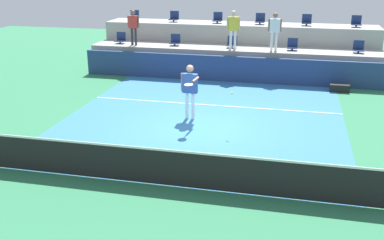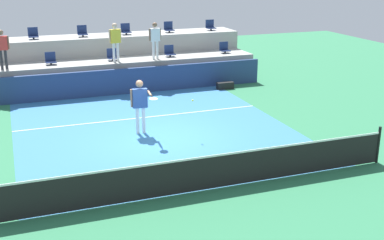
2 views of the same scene
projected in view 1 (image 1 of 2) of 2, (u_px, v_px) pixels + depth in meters
The scene contains 24 objects.
ground_plane at pixel (199, 128), 14.24m from camera, with size 40.00×40.00×0.00m, color #2D754C.
court_inner_paint at pixel (205, 117), 15.16m from camera, with size 9.00×10.00×0.01m, color teal.
court_service_line at pixel (213, 105), 16.44m from camera, with size 9.00×0.06×0.00m, color white.
tennis_net at pixel (162, 166), 10.39m from camera, with size 10.48×0.08×1.07m.
sponsor_backboard at pixel (228, 69), 19.58m from camera, with size 13.00×0.16×1.10m, color navy.
seating_tier_lower at pixel (232, 61), 20.75m from camera, with size 13.00×1.80×1.25m, color #9E9E99.
seating_tier_upper at pixel (238, 45), 22.27m from camera, with size 13.00×1.80×2.10m, color #9E9E99.
stadium_chair_lower_far_left at pixel (121, 39), 21.55m from camera, with size 0.44×0.40×0.52m.
stadium_chair_lower_left at pixel (175, 41), 20.98m from camera, with size 0.44×0.40×0.52m.
stadium_chair_lower_center at pixel (232, 43), 20.42m from camera, with size 0.44×0.40×0.52m.
stadium_chair_lower_right at pixel (292, 45), 19.85m from camera, with size 0.44×0.40×0.52m.
stadium_chair_lower_far_right at pixel (359, 48), 19.27m from camera, with size 0.44×0.40×0.52m.
stadium_chair_upper_far_left at pixel (134, 16), 22.91m from camera, with size 0.44×0.40×0.52m.
stadium_chair_upper_left at pixel (174, 17), 22.47m from camera, with size 0.44×0.40×0.52m.
stadium_chair_upper_mid_left at pixel (218, 18), 22.01m from camera, with size 0.44×0.40×0.52m.
stadium_chair_upper_mid_right at pixel (260, 20), 21.57m from camera, with size 0.44×0.40×0.52m.
stadium_chair_upper_right at pixel (307, 21), 21.11m from camera, with size 0.44×0.40×0.52m.
stadium_chair_upper_far_right at pixel (356, 22), 20.65m from camera, with size 0.44×0.40×0.52m.
tennis_player at pixel (190, 86), 14.65m from camera, with size 0.64×1.27×1.81m.
spectator_in_white at pixel (133, 24), 20.78m from camera, with size 0.57×0.22×1.60m.
spectator_in_grey at pixel (233, 26), 19.79m from camera, with size 0.59×0.28×1.68m.
spectator_leaning_on_rail at pixel (275, 28), 19.42m from camera, with size 0.58×0.24×1.63m.
tennis_ball at pixel (232, 93), 13.48m from camera, with size 0.07×0.07×0.07m.
equipment_bag at pixel (339, 88), 18.09m from camera, with size 0.76×0.28×0.30m, color black.
Camera 1 is at (2.81, -13.07, 4.90)m, focal length 42.58 mm.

